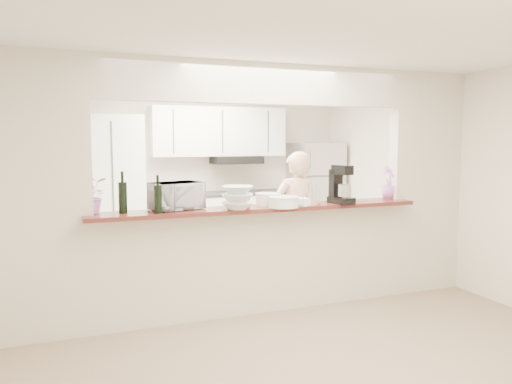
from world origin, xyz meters
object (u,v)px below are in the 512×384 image
person (296,218)px  stand_mixer (341,186)px  refrigerator (315,194)px  toaster_oven (176,196)px

person → stand_mixer: bearing=93.1°
refrigerator → stand_mixer: bearing=-113.3°
refrigerator → person: (-1.26, -1.85, -0.05)m
stand_mixer → refrigerator: bearing=66.7°
stand_mixer → toaster_oven: bearing=173.7°
stand_mixer → person: person is taller
person → toaster_oven: bearing=24.4°
stand_mixer → person: size_ratio=0.25×
refrigerator → stand_mixer: 3.06m
stand_mixer → person: 1.05m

